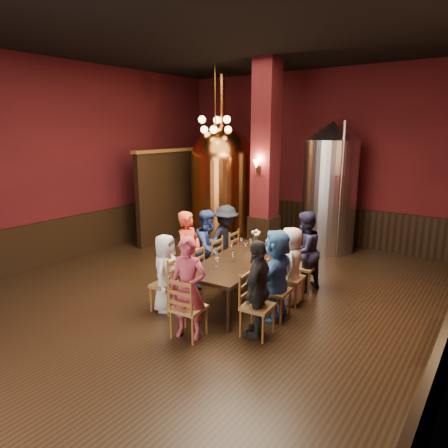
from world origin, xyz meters
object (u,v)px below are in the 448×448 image
Objects in this scene: person_1 at (189,255)px; steel_vessel at (330,188)px; person_2 at (208,248)px; rose_vase at (255,235)px; dining_table at (239,263)px; person_0 at (166,273)px; copper_kettle at (222,183)px.

steel_vessel is at bearing -18.00° from person_1.
person_2 is at bearing -0.14° from person_1.
rose_vase is (0.62, 0.73, 0.20)m from person_2.
dining_table is 8.21× the size of rose_vase.
rose_vase is (-0.38, -2.86, -0.64)m from steel_vessel.
person_1 reaches higher than person_0.
copper_kettle is 3.12m from rose_vase.
rose_vase is at bearing -44.18° from person_2.
person_1 is 0.37× the size of copper_kettle.
copper_kettle is at bearing 2.21° from person_0.
rose_vase reaches higher than dining_table.
rose_vase is at bearing -41.46° from copper_kettle.
copper_kettle reaches higher than rose_vase.
person_1 is 3.90m from copper_kettle.
person_1 is at bearing -102.43° from steel_vessel.
person_0 is 0.88× the size of person_2.
copper_kettle is (-1.67, 2.75, 0.83)m from person_2.
steel_vessel is at bearing -19.44° from person_2.
dining_table is at bearing -75.30° from rose_vase.
rose_vase is at bearing -35.03° from person_0.
person_1 is at bearing -158.78° from dining_table.
steel_vessel is (0.94, 4.25, 0.80)m from person_1.
person_1 is at bearing -178.46° from person_2.
person_2 is at bearing -130.27° from rose_vase.
person_0 is (-0.75, -1.08, -0.03)m from dining_table.
rose_vase is at bearing -97.54° from steel_vessel.
dining_table is 1.31m from person_0.
steel_vessel is (0.12, 3.84, 0.90)m from dining_table.
person_1 is 1.06× the size of person_2.
person_1 is at bearing -111.87° from rose_vase.
person_1 reaches higher than person_2.
person_2 is at bearing -58.81° from copper_kettle.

